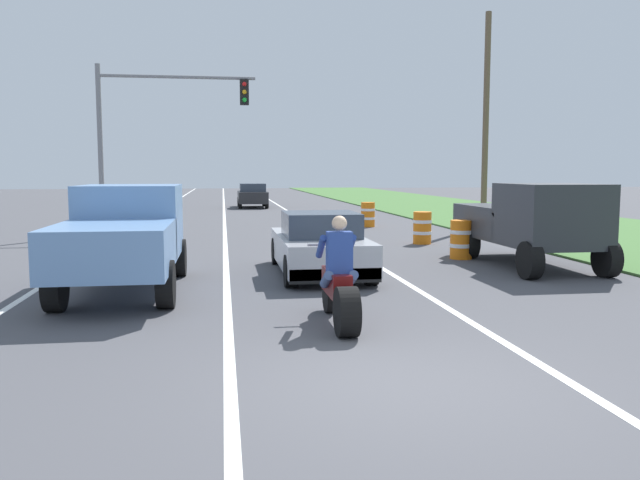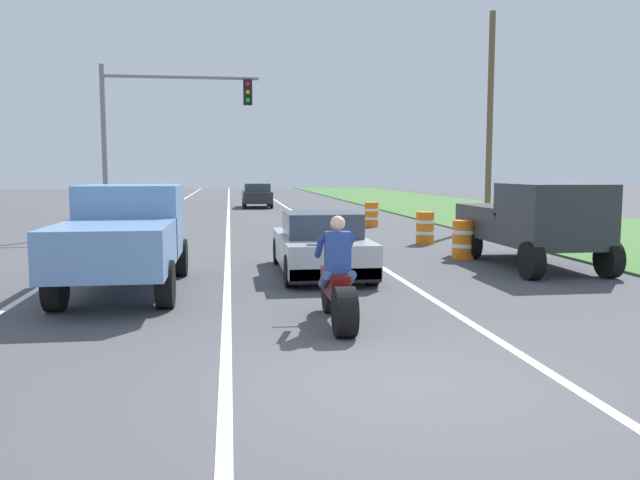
% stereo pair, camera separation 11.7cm
% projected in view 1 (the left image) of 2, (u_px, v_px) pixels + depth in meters
% --- Properties ---
extents(ground_plane, '(160.00, 160.00, 0.00)m').
position_uv_depth(ground_plane, '(401.00, 384.00, 6.89)').
color(ground_plane, '#4C4C51').
extents(lane_stripe_left_solid, '(0.14, 120.00, 0.01)m').
position_uv_depth(lane_stripe_left_solid, '(133.00, 228.00, 25.76)').
color(lane_stripe_left_solid, white).
rests_on(lane_stripe_left_solid, ground).
extents(lane_stripe_right_solid, '(0.14, 120.00, 0.01)m').
position_uv_depth(lane_stripe_right_solid, '(312.00, 226.00, 26.82)').
color(lane_stripe_right_solid, white).
rests_on(lane_stripe_right_solid, ground).
extents(lane_stripe_centre_dashed, '(0.14, 120.00, 0.01)m').
position_uv_depth(lane_stripe_centre_dashed, '(225.00, 227.00, 26.29)').
color(lane_stripe_centre_dashed, white).
rests_on(lane_stripe_centre_dashed, ground).
extents(grass_verge_right, '(10.00, 120.00, 0.06)m').
position_uv_depth(grass_verge_right, '(541.00, 222.00, 28.31)').
color(grass_verge_right, '#477538').
rests_on(grass_verge_right, ground).
extents(motorcycle_with_rider, '(0.70, 2.21, 1.62)m').
position_uv_depth(motorcycle_with_rider, '(339.00, 286.00, 9.38)').
color(motorcycle_with_rider, black).
rests_on(motorcycle_with_rider, ground).
extents(sports_car_silver, '(1.84, 4.30, 1.37)m').
position_uv_depth(sports_car_silver, '(320.00, 246.00, 14.19)').
color(sports_car_silver, '#B7B7BC').
rests_on(sports_car_silver, ground).
extents(pickup_truck_left_lane_light_blue, '(2.02, 4.80, 1.98)m').
position_uv_depth(pickup_truck_left_lane_light_blue, '(124.00, 233.00, 12.04)').
color(pickup_truck_left_lane_light_blue, '#6B93C6').
rests_on(pickup_truck_left_lane_light_blue, ground).
extents(pickup_truck_right_shoulder_dark_grey, '(2.02, 4.80, 1.98)m').
position_uv_depth(pickup_truck_right_shoulder_dark_grey, '(531.00, 220.00, 15.27)').
color(pickup_truck_right_shoulder_dark_grey, '#2D3035').
rests_on(pickup_truck_right_shoulder_dark_grey, ground).
extents(traffic_light_mast_near, '(5.59, 0.34, 6.00)m').
position_uv_depth(traffic_light_mast_near, '(151.00, 120.00, 23.09)').
color(traffic_light_mast_near, gray).
rests_on(traffic_light_mast_near, ground).
extents(utility_pole_roadside, '(0.24, 0.24, 8.53)m').
position_uv_depth(utility_pole_roadside, '(486.00, 121.00, 25.97)').
color(utility_pole_roadside, brown).
rests_on(utility_pole_roadside, ground).
extents(construction_barrel_nearest, '(0.58, 0.58, 1.00)m').
position_uv_depth(construction_barrel_nearest, '(461.00, 239.00, 16.68)').
color(construction_barrel_nearest, orange).
rests_on(construction_barrel_nearest, ground).
extents(construction_barrel_mid, '(0.58, 0.58, 1.00)m').
position_uv_depth(construction_barrel_mid, '(422.00, 228.00, 20.13)').
color(construction_barrel_mid, orange).
rests_on(construction_barrel_mid, ground).
extents(construction_barrel_far, '(0.58, 0.58, 1.00)m').
position_uv_depth(construction_barrel_far, '(368.00, 214.00, 26.29)').
color(construction_barrel_far, orange).
rests_on(construction_barrel_far, ground).
extents(distant_car_far_ahead, '(1.80, 4.00, 1.50)m').
position_uv_depth(distant_car_far_ahead, '(252.00, 195.00, 40.33)').
color(distant_car_far_ahead, '#262628').
rests_on(distant_car_far_ahead, ground).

